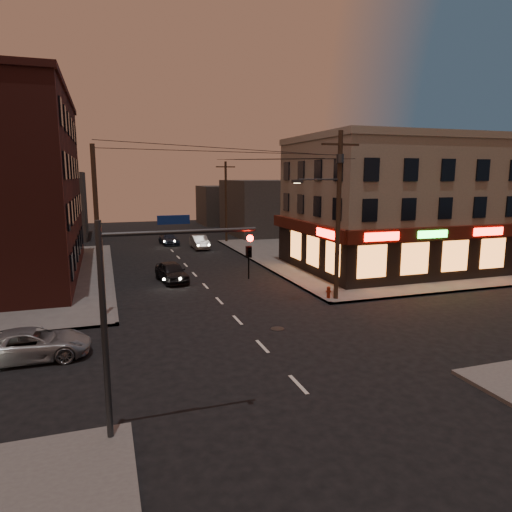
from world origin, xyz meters
name	(u,v)px	position (x,y,z in m)	size (l,w,h in m)	color
ground	(262,346)	(0.00, 0.00, 0.00)	(120.00, 120.00, 0.00)	black
sidewalk_ne	(374,255)	(18.00, 19.00, 0.07)	(24.00, 28.00, 0.15)	#514F4C
pizza_building	(393,203)	(15.93, 13.43, 5.35)	(15.85, 12.85, 10.50)	gray
bg_building_ne_a	(268,207)	(14.00, 38.00, 3.50)	(10.00, 12.00, 7.00)	#3F3D3A
bg_building_nw	(46,206)	(-13.00, 42.00, 4.00)	(9.00, 10.00, 8.00)	#3F3D3A
bg_building_ne_b	(226,205)	(12.00, 52.00, 3.00)	(8.00, 8.00, 6.00)	#3F3D3A
utility_pole_main	(337,207)	(6.68, 5.80, 5.76)	(4.20, 0.44, 10.00)	#382619
utility_pole_far	(226,202)	(6.80, 32.00, 4.65)	(0.26, 0.26, 9.00)	#382619
utility_pole_west	(97,233)	(-6.80, 6.50, 4.65)	(0.24, 0.24, 9.00)	#382619
traffic_signal	(141,299)	(-5.57, -5.60, 4.16)	(4.49, 0.32, 6.47)	#333538
suv_cross	(31,344)	(-9.59, 1.68, 0.65)	(2.17, 4.71, 1.31)	gray
sedan_near	(172,272)	(-2.01, 14.13, 0.72)	(1.71, 4.25, 1.45)	black
sedan_mid	(199,242)	(2.96, 28.54, 0.70)	(1.48, 4.25, 1.40)	slate
sedan_far	(169,239)	(0.28, 32.48, 0.60)	(1.67, 4.12, 1.19)	#182131
fire_hydrant	(328,292)	(6.40, 6.00, 0.55)	(0.34, 0.34, 0.74)	maroon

